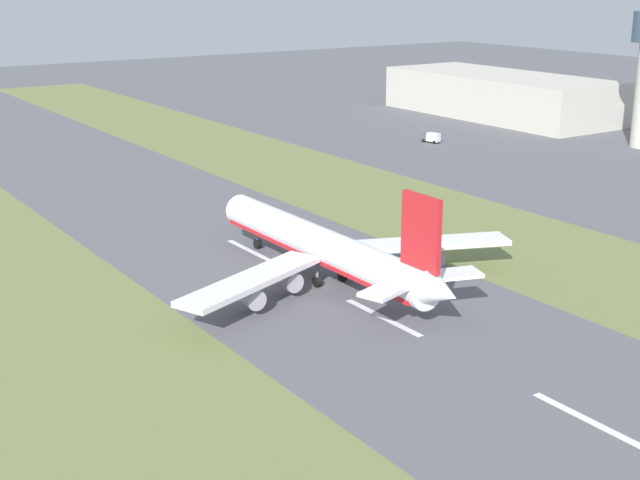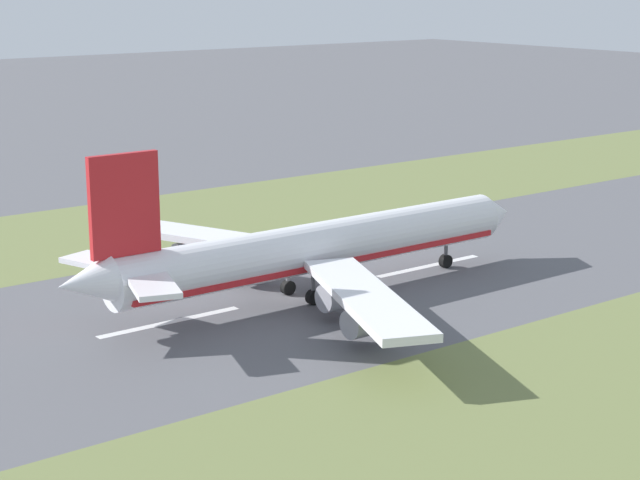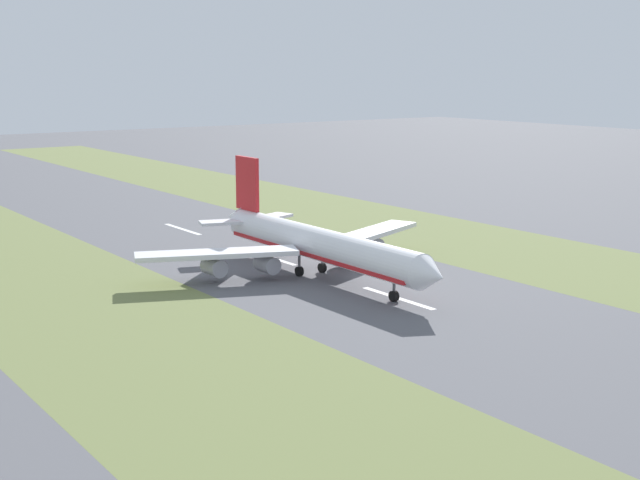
# 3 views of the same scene
# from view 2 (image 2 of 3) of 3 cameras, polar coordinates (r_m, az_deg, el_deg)

# --- Properties ---
(ground_plane) EXTENTS (800.00, 800.00, 0.00)m
(ground_plane) POSITION_cam_2_polar(r_m,az_deg,el_deg) (131.36, -1.68, -3.02)
(ground_plane) COLOR #56565B
(grass_median_west) EXTENTS (40.00, 600.00, 0.01)m
(grass_median_west) POSITION_cam_2_polar(r_m,az_deg,el_deg) (168.77, -10.63, 0.56)
(grass_median_west) COLOR olive
(grass_median_west) RESTS_ON ground
(grass_median_east) EXTENTS (40.00, 600.00, 0.01)m
(grass_median_east) POSITION_cam_2_polar(r_m,az_deg,el_deg) (100.38, 13.67, -8.88)
(grass_median_east) COLOR olive
(grass_median_east) RESTS_ON ground
(centreline_dash_mid) EXTENTS (1.20, 18.00, 0.01)m
(centreline_dash_mid) POSITION_cam_2_polar(r_m,az_deg,el_deg) (122.89, -8.00, -4.35)
(centreline_dash_mid) COLOR silver
(centreline_dash_mid) RESTS_ON ground
(centreline_dash_far) EXTENTS (1.20, 18.00, 0.01)m
(centreline_dash_far) POSITION_cam_2_polar(r_m,az_deg,el_deg) (145.68, 5.81, -1.39)
(centreline_dash_far) COLOR silver
(centreline_dash_far) RESTS_ON ground
(airplane_main_jet) EXTENTS (64.14, 67.01, 20.20)m
(airplane_main_jet) POSITION_cam_2_polar(r_m,az_deg,el_deg) (129.11, -0.67, -0.54)
(airplane_main_jet) COLOR white
(airplane_main_jet) RESTS_ON ground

